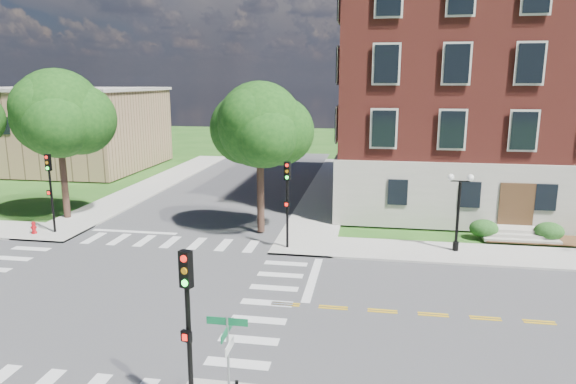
% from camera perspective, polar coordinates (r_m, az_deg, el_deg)
% --- Properties ---
extents(ground, '(160.00, 160.00, 0.00)m').
position_cam_1_polar(ground, '(24.53, -19.35, -10.43)').
color(ground, '#215016').
rests_on(ground, ground).
extents(road_ew, '(90.00, 12.00, 0.01)m').
position_cam_1_polar(road_ew, '(24.53, -19.35, -10.42)').
color(road_ew, '#3D3D3F').
rests_on(road_ew, ground).
extents(road_ns, '(12.00, 90.00, 0.01)m').
position_cam_1_polar(road_ns, '(24.53, -19.35, -10.41)').
color(road_ns, '#3D3D3F').
rests_on(road_ns, ground).
extents(sidewalk_ne, '(34.00, 34.00, 0.12)m').
position_cam_1_polar(sidewalk_ne, '(36.46, 15.43, -2.64)').
color(sidewalk_ne, '#9E9B93').
rests_on(sidewalk_ne, ground).
extents(sidewalk_nw, '(34.00, 34.00, 0.12)m').
position_cam_1_polar(sidewalk_nw, '(45.04, -27.28, -0.77)').
color(sidewalk_nw, '#9E9B93').
rests_on(sidewalk_nw, ground).
extents(crosswalk_east, '(2.20, 10.20, 0.02)m').
position_cam_1_polar(crosswalk_east, '(22.13, -2.36, -12.24)').
color(crosswalk_east, silver).
rests_on(crosswalk_east, ground).
extents(stop_bar_east, '(0.40, 5.50, 0.00)m').
position_cam_1_polar(stop_bar_east, '(24.62, 2.78, -9.62)').
color(stop_bar_east, silver).
rests_on(stop_bar_east, ground).
extents(main_building, '(30.60, 22.40, 16.50)m').
position_cam_1_polar(main_building, '(43.56, 26.70, 9.91)').
color(main_building, '#A39F90').
rests_on(main_building, ground).
extents(secondary_building, '(20.40, 15.40, 8.30)m').
position_cam_1_polar(secondary_building, '(60.06, -24.54, 6.53)').
color(secondary_building, '#9B7655').
rests_on(secondary_building, ground).
extents(tree_c, '(5.77, 5.77, 9.85)m').
position_cam_1_polar(tree_c, '(36.78, -24.21, 7.93)').
color(tree_c, '#332119').
rests_on(tree_c, ground).
extents(tree_d, '(5.07, 5.07, 9.06)m').
position_cam_1_polar(tree_d, '(30.37, -3.15, 7.43)').
color(tree_d, '#332119').
rests_on(tree_d, ground).
extents(traffic_signal_se, '(0.37, 0.44, 4.80)m').
position_cam_1_polar(traffic_signal_se, '(14.12, -11.08, -13.12)').
color(traffic_signal_se, black).
rests_on(traffic_signal_se, ground).
extents(traffic_signal_ne, '(0.36, 0.42, 4.80)m').
position_cam_1_polar(traffic_signal_ne, '(27.81, -0.08, -0.16)').
color(traffic_signal_ne, black).
rests_on(traffic_signal_ne, ground).
extents(traffic_signal_nw, '(0.35, 0.40, 4.80)m').
position_cam_1_polar(traffic_signal_nw, '(33.82, -24.93, 0.93)').
color(traffic_signal_nw, black).
rests_on(traffic_signal_nw, ground).
extents(twin_lamp_west, '(1.36, 0.36, 4.23)m').
position_cam_1_polar(twin_lamp_west, '(28.91, 18.41, -1.67)').
color(twin_lamp_west, black).
rests_on(twin_lamp_west, ground).
extents(street_sign_pole, '(1.10, 1.10, 3.10)m').
position_cam_1_polar(street_sign_pole, '(14.08, -6.66, -17.05)').
color(street_sign_pole, gray).
rests_on(street_sign_pole, ground).
extents(fire_hydrant, '(0.35, 0.35, 0.75)m').
position_cam_1_polar(fire_hydrant, '(34.62, -26.40, -3.60)').
color(fire_hydrant, '#A30C12').
rests_on(fire_hydrant, ground).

